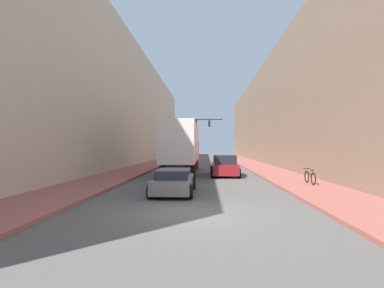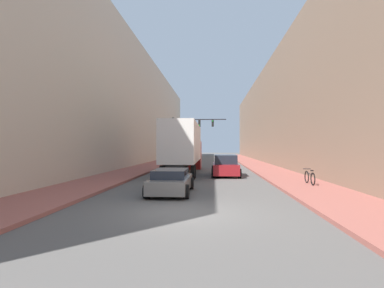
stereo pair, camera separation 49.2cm
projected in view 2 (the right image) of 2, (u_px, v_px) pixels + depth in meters
The scene contains 10 objects.
ground_plane at pixel (184, 213), 10.47m from camera, with size 200.00×200.00×0.00m, color #565451.
sidewalk_right at pixel (253, 163), 39.94m from camera, with size 3.43×80.00×0.15m.
sidewalk_left at pixel (160, 163), 40.84m from camera, with size 3.43×80.00×0.15m.
building_right at pixel (289, 114), 39.65m from camera, with size 6.00×80.00×13.22m.
building_left at pixel (126, 108), 41.24m from camera, with size 6.00×80.00×15.15m.
semi_truck at pixel (184, 146), 25.80m from camera, with size 2.48×12.59×4.18m.
sedan_car at pixel (171, 181), 14.79m from camera, with size 2.02×4.31×1.20m.
suv_car at pixel (225, 166), 23.55m from camera, with size 2.16×4.82×1.66m.
traffic_signal_gantry at pixel (188, 130), 39.95m from camera, with size 7.20×0.35×6.20m.
parked_bicycle at pixel (310, 178), 17.19m from camera, with size 0.44×1.82×0.86m.
Camera 2 is at (1.03, -10.44, 2.33)m, focal length 28.00 mm.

